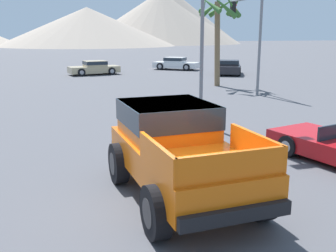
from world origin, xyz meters
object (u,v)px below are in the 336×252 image
Objects in this scene: traffic_light_main at (247,24)px; parked_car_white at (176,63)px; palm_tree_short at (219,17)px; orange_pickup_truck at (176,145)px; parked_car_tan at (94,68)px; parked_car_dark at (229,67)px.

parked_car_white is at bearing -1.89° from traffic_light_main.
parked_car_white is at bearing 85.05° from palm_tree_short.
palm_tree_short is at bearing 60.12° from orange_pickup_truck.
parked_car_tan is at bearing 125.60° from palm_tree_short.
palm_tree_short is (7.10, -9.91, 3.90)m from parked_car_tan.
orange_pickup_truck is 16.71m from traffic_light_main.
parked_car_tan is at bearing 31.04° from traffic_light_main.
palm_tree_short is at bearing -154.28° from parked_car_tan.
orange_pickup_truck reaches higher than parked_car_white.
traffic_light_main reaches higher than parked_car_white.
traffic_light_main reaches higher than parked_car_dark.
traffic_light_main is (-3.50, -9.52, 3.38)m from parked_car_dark.
parked_car_dark is at bearing 58.70° from palm_tree_short.
palm_tree_short reaches higher than parked_car_tan.
parked_car_tan is 0.99× the size of parked_car_white.
traffic_light_main is (7.67, -12.74, 3.40)m from parked_car_tan.
palm_tree_short is (8.37, 16.65, 3.39)m from orange_pickup_truck.
parked_car_tan is 8.53m from parked_car_white.
palm_tree_short reaches higher than parked_car_dark.
parked_car_white is (-3.00, 5.69, -0.01)m from parked_car_dark.
parked_car_white is 15.59m from traffic_light_main.
orange_pickup_truck is 26.45m from parked_car_dark.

